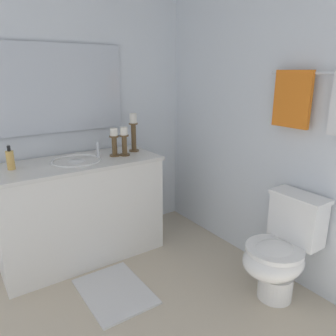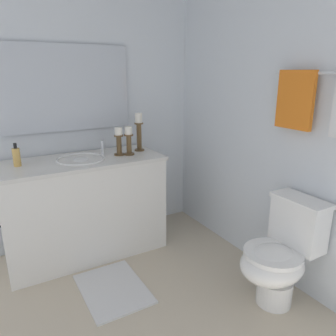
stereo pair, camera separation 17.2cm
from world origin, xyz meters
The scene contains 14 objects.
floor centered at (0.00, 0.00, -0.01)m, with size 2.56×2.43×0.02m, color beige.
wall_back centered at (0.00, 1.21, 1.23)m, with size 2.56×0.04×2.45m, color silver.
wall_left centered at (-1.28, 0.00, 1.23)m, with size 0.04×2.43×2.45m, color silver.
vanity_cabinet centered at (-0.95, -0.01, 0.43)m, with size 0.58×1.35×0.86m.
sink_basin centered at (-0.95, -0.01, 0.82)m, with size 0.40×0.40×0.24m.
mirror centered at (-1.23, -0.01, 1.42)m, with size 0.02×1.10×0.72m, color silver.
candle_holder_tall centered at (-1.00, 0.54, 1.04)m, with size 0.09×0.09×0.34m.
candle_holder_short centered at (-0.90, 0.40, 0.99)m, with size 0.09×0.09×0.25m.
candle_holder_mid centered at (-0.93, 0.32, 0.98)m, with size 0.09×0.09×0.24m.
soap_bottle centered at (-1.00, -0.49, 0.93)m, with size 0.06×0.06×0.18m.
toilet centered at (0.36, 0.93, 0.37)m, with size 0.39×0.54×0.75m.
towel_bar centered at (0.38, 1.15, 1.55)m, with size 0.02×0.02×0.79m, color silver.
towel_near_vanity centered at (0.18, 1.13, 1.37)m, with size 0.28×0.03×0.38m, color orange.
bath_mat centered at (-0.33, -0.01, 0.01)m, with size 0.60×0.44×0.02m, color silver.
Camera 2 is at (1.65, -0.69, 1.55)m, focal length 34.77 mm.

